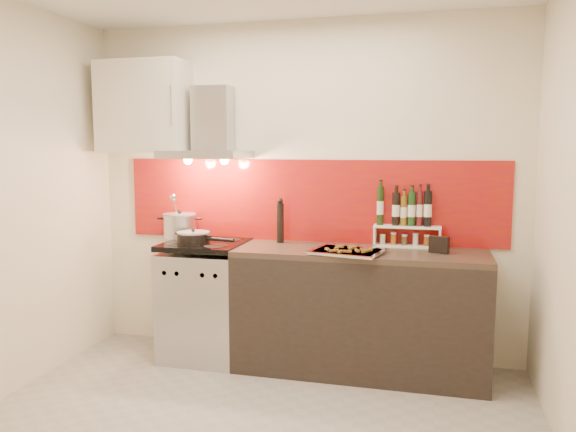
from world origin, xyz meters
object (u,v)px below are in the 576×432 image
(counter, at_px, (360,311))
(saute_pan, at_px, (194,238))
(range_stove, at_px, (206,301))
(baking_tray, at_px, (348,251))
(pepper_mill, at_px, (280,221))
(stock_pot, at_px, (180,225))

(counter, xyz_separation_m, saute_pan, (-1.25, -0.08, 0.50))
(range_stove, xyz_separation_m, baking_tray, (1.13, -0.14, 0.47))
(pepper_mill, xyz_separation_m, baking_tray, (0.57, -0.32, -0.15))
(stock_pot, height_order, saute_pan, stock_pot)
(saute_pan, relative_size, baking_tray, 0.87)
(stock_pot, relative_size, saute_pan, 0.56)
(counter, distance_m, stock_pot, 1.59)
(counter, relative_size, stock_pot, 6.71)
(stock_pot, distance_m, pepper_mill, 0.84)
(pepper_mill, bearing_deg, counter, -14.94)
(saute_pan, bearing_deg, counter, 3.78)
(range_stove, distance_m, baking_tray, 1.23)
(counter, bearing_deg, range_stove, -179.77)
(range_stove, distance_m, saute_pan, 0.52)
(baking_tray, bearing_deg, saute_pan, 176.85)
(saute_pan, distance_m, pepper_mill, 0.67)
(saute_pan, xyz_separation_m, pepper_mill, (0.61, 0.25, 0.11))
(stock_pot, relative_size, baking_tray, 0.49)
(pepper_mill, bearing_deg, baking_tray, -29.18)
(counter, xyz_separation_m, stock_pot, (-1.48, 0.15, 0.56))
(stock_pot, bearing_deg, range_stove, -29.61)
(baking_tray, bearing_deg, counter, 64.03)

